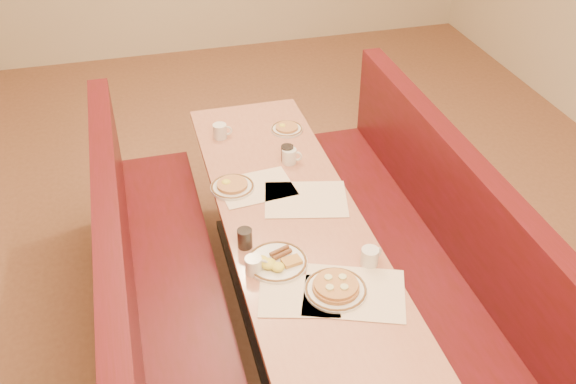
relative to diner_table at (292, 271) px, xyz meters
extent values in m
plane|color=#9E6647|center=(0.00, 0.00, -0.37)|extent=(8.00, 8.00, 0.00)
cube|color=black|center=(0.00, 0.00, -0.34)|extent=(0.55, 1.88, 0.06)
cube|color=black|center=(0.00, 0.00, -0.02)|extent=(0.15, 1.75, 0.71)
cube|color=#C07659|center=(0.00, 0.00, 0.36)|extent=(0.70, 2.50, 0.04)
cube|color=#4C3326|center=(-0.68, 0.00, -0.27)|extent=(0.55, 2.50, 0.20)
cube|color=#570F1A|center=(-0.68, 0.00, 0.00)|extent=(0.55, 2.50, 0.16)
cube|color=#570F1A|center=(-0.89, 0.00, 0.38)|extent=(0.12, 2.50, 0.60)
cube|color=#4C3326|center=(0.68, 0.00, -0.27)|extent=(0.55, 2.50, 0.20)
cube|color=#570F1A|center=(0.68, 0.00, 0.00)|extent=(0.55, 2.50, 0.16)
cube|color=#570F1A|center=(0.89, 0.00, 0.38)|extent=(0.12, 2.50, 0.60)
cube|color=#FFE4C7|center=(-0.12, -0.56, 0.38)|extent=(0.41, 0.35, 0.00)
cube|color=#FFE4C7|center=(0.12, -0.60, 0.38)|extent=(0.53, 0.47, 0.00)
cube|color=#FFE4C7|center=(-0.12, 0.30, 0.38)|extent=(0.42, 0.33, 0.00)
cube|color=#FFE4C7|center=(0.11, 0.12, 0.38)|extent=(0.50, 0.42, 0.00)
cylinder|color=silver|center=(0.04, -0.57, 0.38)|extent=(0.28, 0.28, 0.02)
torus|color=brown|center=(0.04, -0.57, 0.39)|extent=(0.27, 0.27, 0.01)
cylinder|color=#CA9148|center=(0.04, -0.57, 0.40)|extent=(0.21, 0.21, 0.02)
cylinder|color=#CA9148|center=(0.04, -0.57, 0.42)|extent=(0.20, 0.20, 0.02)
cylinder|color=beige|center=(0.08, -0.55, 0.43)|extent=(0.04, 0.04, 0.01)
cylinder|color=beige|center=(0.02, -0.54, 0.43)|extent=(0.04, 0.04, 0.01)
cylinder|color=beige|center=(0.01, -0.60, 0.43)|extent=(0.04, 0.04, 0.01)
cylinder|color=beige|center=(0.07, -0.61, 0.43)|extent=(0.04, 0.04, 0.01)
cylinder|color=silver|center=(-0.16, -0.33, 0.38)|extent=(0.29, 0.29, 0.02)
torus|color=brown|center=(-0.16, -0.33, 0.39)|extent=(0.28, 0.28, 0.01)
ellipsoid|color=yellow|center=(-0.21, -0.36, 0.41)|extent=(0.07, 0.07, 0.04)
ellipsoid|color=yellow|center=(-0.17, -0.39, 0.41)|extent=(0.06, 0.06, 0.03)
ellipsoid|color=yellow|center=(-0.23, -0.32, 0.41)|extent=(0.06, 0.06, 0.03)
cylinder|color=brown|center=(-0.13, -0.31, 0.41)|extent=(0.10, 0.06, 0.02)
cylinder|color=brown|center=(-0.14, -0.27, 0.41)|extent=(0.10, 0.06, 0.02)
cube|color=#E08746|center=(-0.10, -0.36, 0.40)|extent=(0.10, 0.08, 0.02)
cylinder|color=silver|center=(0.20, 0.85, 0.38)|extent=(0.20, 0.20, 0.01)
torus|color=brown|center=(0.20, 0.85, 0.39)|extent=(0.20, 0.20, 0.01)
cylinder|color=#C37C45|center=(0.20, 0.85, 0.40)|extent=(0.14, 0.14, 0.01)
ellipsoid|color=yellow|center=(0.17, 0.87, 0.41)|extent=(0.04, 0.04, 0.02)
cylinder|color=silver|center=(-0.25, 0.32, 0.38)|extent=(0.24, 0.24, 0.02)
torus|color=brown|center=(-0.25, 0.32, 0.39)|extent=(0.23, 0.23, 0.01)
cylinder|color=#C37C45|center=(-0.25, 0.32, 0.40)|extent=(0.17, 0.17, 0.02)
ellipsoid|color=yellow|center=(-0.28, 0.34, 0.41)|extent=(0.05, 0.05, 0.02)
cylinder|color=silver|center=(0.25, -0.44, 0.42)|extent=(0.08, 0.08, 0.09)
torus|color=silver|center=(0.29, -0.42, 0.42)|extent=(0.06, 0.04, 0.06)
cylinder|color=black|center=(0.25, -0.44, 0.46)|extent=(0.07, 0.07, 0.01)
cylinder|color=silver|center=(-0.28, -0.36, 0.42)|extent=(0.08, 0.08, 0.08)
torus|color=silver|center=(-0.24, -0.36, 0.42)|extent=(0.06, 0.02, 0.06)
cylinder|color=black|center=(-0.28, -0.36, 0.45)|extent=(0.07, 0.07, 0.01)
cylinder|color=silver|center=(0.12, 0.49, 0.42)|extent=(0.08, 0.08, 0.09)
torus|color=silver|center=(0.16, 0.48, 0.42)|extent=(0.06, 0.03, 0.06)
cylinder|color=black|center=(0.12, 0.49, 0.46)|extent=(0.07, 0.07, 0.01)
cylinder|color=silver|center=(-0.22, 0.87, 0.42)|extent=(0.08, 0.08, 0.09)
torus|color=silver|center=(-0.17, 0.87, 0.42)|extent=(0.06, 0.02, 0.06)
cylinder|color=black|center=(-0.22, 0.87, 0.46)|extent=(0.07, 0.07, 0.01)
cylinder|color=black|center=(-0.28, -0.17, 0.42)|extent=(0.07, 0.07, 0.10)
cylinder|color=silver|center=(-0.28, -0.17, 0.43)|extent=(0.07, 0.07, 0.10)
cylinder|color=black|center=(0.11, 0.51, 0.42)|extent=(0.07, 0.07, 0.10)
cylinder|color=silver|center=(0.11, 0.51, 0.43)|extent=(0.07, 0.07, 0.10)
camera|label=1|loc=(-0.69, -2.50, 2.39)|focal=40.00mm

